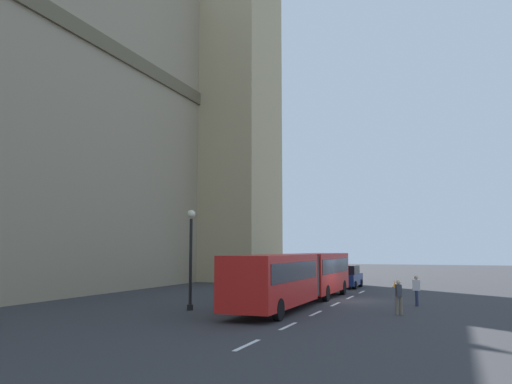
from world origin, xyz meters
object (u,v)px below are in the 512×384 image
street_lamp (191,252)px  pedestrian_near_cones (399,296)px  articulated_bus (299,274)px  pedestrian_by_kerb (417,290)px  sedan_lead (348,277)px  traffic_cone_west (398,287)px  traffic_cone_middle (394,284)px

street_lamp → pedestrian_near_cones: (1.96, -10.45, -2.14)m
street_lamp → pedestrian_near_cones: bearing=-79.4°
articulated_bus → pedestrian_by_kerb: bearing=-77.5°
sedan_lead → traffic_cone_west: (-1.08, -4.14, -0.63)m
articulated_bus → traffic_cone_west: size_ratio=30.41×
articulated_bus → street_lamp: street_lamp is taller
sedan_lead → street_lamp: bearing=165.8°
traffic_cone_middle → street_lamp: size_ratio=0.11×
pedestrian_near_cones → pedestrian_by_kerb: size_ratio=1.00×
pedestrian_near_cones → traffic_cone_middle: bearing=6.6°
traffic_cone_west → traffic_cone_middle: same height
pedestrian_near_cones → sedan_lead: bearing=18.9°
street_lamp → traffic_cone_middle: bearing=-21.6°
sedan_lead → pedestrian_near_cones: size_ratio=2.60×
street_lamp → traffic_cone_west: bearing=-26.7°
traffic_cone_middle → street_lamp: 22.59m
sedan_lead → pedestrian_by_kerb: size_ratio=2.60×
articulated_bus → traffic_cone_middle: (15.95, -3.74, -1.46)m
pedestrian_by_kerb → traffic_cone_middle: bearing=10.7°
sedan_lead → traffic_cone_middle: bearing=-58.8°
sedan_lead → pedestrian_near_cones: 17.70m
traffic_cone_middle → pedestrian_by_kerb: bearing=-169.3°
traffic_cone_west → traffic_cone_middle: 3.27m
traffic_cone_middle → street_lamp: bearing=158.4°
articulated_bus → pedestrian_by_kerb: articulated_bus is taller
pedestrian_by_kerb → pedestrian_near_cones: bearing=172.9°
traffic_cone_middle → articulated_bus: bearing=166.8°
street_lamp → pedestrian_near_cones: 10.85m
articulated_bus → street_lamp: bearing=137.4°
street_lamp → pedestrian_by_kerb: size_ratio=3.12×
traffic_cone_west → pedestrian_near_cones: pedestrian_near_cones is taller
articulated_bus → traffic_cone_middle: articulated_bus is taller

